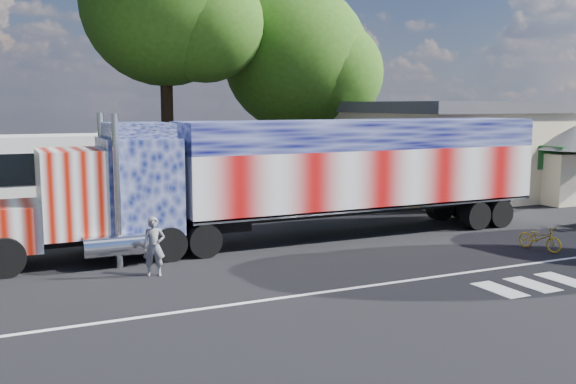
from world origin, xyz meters
name	(u,v)px	position (x,y,z in m)	size (l,w,h in m)	color
ground	(327,261)	(0.00, 0.00, 0.00)	(100.00, 100.00, 0.00)	black
lane_markings	(444,285)	(1.71, -3.77, 0.01)	(30.00, 2.67, 0.01)	silver
semi_truck	(299,175)	(0.66, 3.44, 2.46)	(22.39, 3.54, 4.77)	black
coach_bus	(125,177)	(-4.60, 9.51, 1.98)	(13.12, 3.05, 3.82)	silver
hall_building	(535,145)	(19.92, 10.86, 2.62)	(22.40, 12.80, 5.20)	beige
woman	(154,246)	(-5.46, 0.63, 0.88)	(0.64, 0.42, 1.76)	slate
bicycle	(540,238)	(7.51, -1.67, 0.43)	(0.57, 1.64, 0.86)	gold
tree_ne_a	(299,59)	(7.91, 18.57, 7.83)	(9.46, 9.01, 12.38)	black
tree_n_mid	(167,3)	(-0.28, 18.48, 10.68)	(9.86, 9.39, 15.45)	black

